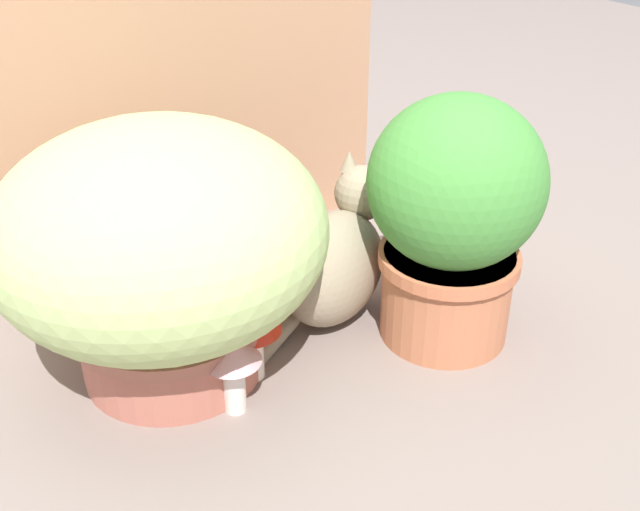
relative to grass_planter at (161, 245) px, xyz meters
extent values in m
plane|color=gray|center=(0.24, -0.08, -0.25)|extent=(6.00, 6.00, 0.00)
cube|color=tan|center=(0.21, 0.40, 0.12)|extent=(0.93, 0.03, 0.74)
cylinder|color=#AF6251|center=(0.00, 0.00, -0.19)|extent=(0.32, 0.32, 0.12)
cylinder|color=#A76151|center=(0.00, 0.00, -0.14)|extent=(0.34, 0.34, 0.02)
ellipsoid|color=#ACC377|center=(0.00, 0.00, 0.03)|extent=(0.55, 0.55, 0.36)
cylinder|color=#B86A48|center=(0.48, -0.17, -0.16)|extent=(0.24, 0.24, 0.18)
cylinder|color=#BE6946|center=(0.48, -0.17, -0.09)|extent=(0.26, 0.26, 0.02)
ellipsoid|color=#448C39|center=(0.48, -0.17, 0.06)|extent=(0.31, 0.31, 0.31)
ellipsoid|color=gray|center=(0.33, -0.01, -0.14)|extent=(0.31, 0.27, 0.22)
ellipsoid|color=#C2B29D|center=(0.42, 0.04, -0.15)|extent=(0.11, 0.12, 0.11)
sphere|color=gray|center=(0.43, 0.04, -0.03)|extent=(0.15, 0.15, 0.11)
cone|color=gray|center=(0.41, 0.07, 0.03)|extent=(0.05, 0.05, 0.04)
cone|color=gray|center=(0.44, 0.01, 0.03)|extent=(0.05, 0.05, 0.04)
cylinder|color=gray|center=(0.21, -0.03, -0.23)|extent=(0.18, 0.12, 0.07)
cylinder|color=silver|center=(0.04, -0.16, -0.20)|extent=(0.04, 0.04, 0.10)
cone|color=pink|center=(0.04, -0.16, -0.13)|extent=(0.10, 0.10, 0.04)
cylinder|color=silver|center=(0.11, -0.09, -0.20)|extent=(0.04, 0.04, 0.10)
cone|color=red|center=(0.11, -0.09, -0.12)|extent=(0.11, 0.11, 0.06)
camera|label=1|loc=(-0.34, -1.06, 0.60)|focal=42.57mm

